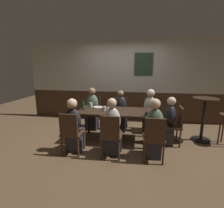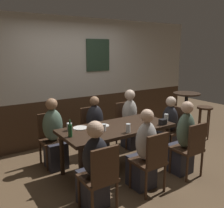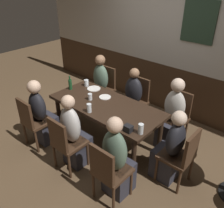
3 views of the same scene
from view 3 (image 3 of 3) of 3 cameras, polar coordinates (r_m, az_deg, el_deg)
name	(u,v)px [view 3 (image 3 of 3)]	position (r m, az deg, el deg)	size (l,w,h in m)	color
ground_plane	(106,141)	(4.12, -1.34, -8.98)	(12.00, 12.00, 0.00)	brown
wall_back	(165,46)	(4.72, 12.64, 13.45)	(6.40, 0.13, 2.60)	#3D2819
dining_table	(106,109)	(3.74, -1.46, -1.11)	(1.83, 0.83, 0.74)	black
chair_mid_far	(137,99)	(4.38, 5.98, 1.25)	(0.40, 0.40, 0.88)	#422B1C
chair_right_far	(176,115)	(4.04, 15.21, -2.45)	(0.40, 0.40, 0.88)	#422B1C
chair_head_east	(182,155)	(3.25, 16.39, -11.65)	(0.40, 0.40, 0.88)	#422B1C
chair_mid_near	(65,142)	(3.39, -11.15, -8.87)	(0.40, 0.40, 0.88)	#422B1C
chair_right_near	(108,170)	(2.93, -0.94, -15.65)	(0.40, 0.40, 0.88)	#422B1C
chair_left_near	(33,120)	(3.96, -18.42, -3.68)	(0.40, 0.40, 0.88)	#422B1C
chair_left_far	(105,86)	(4.84, -1.72, 4.31)	(0.40, 0.40, 0.88)	#422B1C
person_mid_far	(131,103)	(4.28, 4.66, 0.15)	(0.34, 0.37, 1.12)	#2D2D38
person_right_far	(172,118)	(3.91, 14.10, -3.34)	(0.34, 0.37, 1.18)	#2D2D38
person_head_east	(170,151)	(3.32, 13.77, -10.95)	(0.37, 0.34, 1.11)	#2D2D38
person_mid_near	(74,137)	(3.47, -9.05, -7.71)	(0.34, 0.37, 1.17)	#2D2D38
person_right_near	(117,163)	(3.01, 1.19, -13.96)	(0.34, 0.37, 1.19)	#2D2D38
person_left_near	(42,117)	(4.03, -16.47, -2.90)	(0.34, 0.37, 1.14)	#2D2D38
person_left_far	(99,89)	(4.74, -3.06, 3.69)	(0.34, 0.37, 1.18)	#2D2D38
beer_glass_half	(90,97)	(3.82, -5.29, 1.70)	(0.07, 0.07, 0.11)	silver
tumbler_short	(89,108)	(3.49, -5.50, -1.05)	(0.07, 0.07, 0.14)	silver
highball_clear	(86,83)	(4.29, -6.18, 4.95)	(0.08, 0.08, 0.12)	silver
pint_glass_pale	(141,129)	(3.06, 6.91, -6.09)	(0.07, 0.07, 0.14)	silver
beer_bottle_green	(70,84)	(4.19, -10.00, 4.73)	(0.06, 0.06, 0.25)	#194723
plate_white_large	(94,89)	(4.18, -4.39, 3.70)	(0.23, 0.23, 0.01)	white
plate_white_small	(105,97)	(3.89, -1.70, 1.67)	(0.19, 0.19, 0.01)	white
condiment_caddy	(128,128)	(3.09, 3.90, -5.86)	(0.11, 0.09, 0.09)	black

